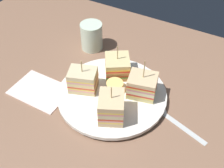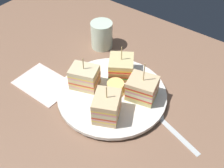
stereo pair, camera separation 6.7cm
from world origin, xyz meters
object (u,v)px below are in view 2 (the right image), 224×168
object	(u,v)px
sandwich_wedge_2	(107,107)
chip_pile	(116,89)
spoon	(163,121)
napkin	(44,84)
drinking_glass	(102,37)
sandwich_wedge_1	(85,77)
sandwich_wedge_0	(121,67)
sandwich_wedge_3	(142,88)
plate	(112,94)

from	to	relation	value
sandwich_wedge_2	chip_pile	xyz separation A→B (cm)	(2.82, -7.23, -2.05)
spoon	napkin	distance (cm)	32.26
drinking_glass	sandwich_wedge_1	bearing A→B (deg)	115.85
sandwich_wedge_0	spoon	size ratio (longest dim) A/B	0.61
sandwich_wedge_3	drinking_glass	size ratio (longest dim) A/B	1.28
sandwich_wedge_3	sandwich_wedge_0	bearing A→B (deg)	-35.78
plate	drinking_glass	size ratio (longest dim) A/B	3.34
plate	spoon	size ratio (longest dim) A/B	1.85
sandwich_wedge_0	sandwich_wedge_3	size ratio (longest dim) A/B	0.86
sandwich_wedge_0	sandwich_wedge_2	distance (cm)	14.42
plate	sandwich_wedge_2	size ratio (longest dim) A/B	2.93
plate	sandwich_wedge_2	distance (cm)	8.11
plate	sandwich_wedge_0	world-z (taller)	sandwich_wedge_0
sandwich_wedge_1	sandwich_wedge_2	size ratio (longest dim) A/B	0.95
sandwich_wedge_0	napkin	distance (cm)	20.77
spoon	drinking_glass	bearing A→B (deg)	-8.21
sandwich_wedge_0	napkin	world-z (taller)	sandwich_wedge_0
sandwich_wedge_1	napkin	world-z (taller)	sandwich_wedge_1
sandwich_wedge_0	chip_pile	size ratio (longest dim) A/B	1.54
plate	chip_pile	xyz separation A→B (cm)	(-0.58, -0.84, 1.63)
sandwich_wedge_1	drinking_glass	size ratio (longest dim) A/B	1.09
sandwich_wedge_2	plate	bearing A→B (deg)	2.28
sandwich_wedge_0	spoon	distance (cm)	17.78
chip_pile	spoon	bearing A→B (deg)	-179.42
sandwich_wedge_1	sandwich_wedge_3	size ratio (longest dim) A/B	0.85
sandwich_wedge_3	napkin	world-z (taller)	sandwich_wedge_3
sandwich_wedge_2	spoon	xyz separation A→B (cm)	(-10.73, -7.37, -4.29)
sandwich_wedge_1	spoon	distance (cm)	21.67
chip_pile	spoon	size ratio (longest dim) A/B	0.40
drinking_glass	spoon	bearing A→B (deg)	154.23
sandwich_wedge_1	sandwich_wedge_3	distance (cm)	14.40
sandwich_wedge_0	sandwich_wedge_1	bearing A→B (deg)	-60.09
sandwich_wedge_3	spoon	size ratio (longest dim) A/B	0.71
plate	sandwich_wedge_1	world-z (taller)	sandwich_wedge_1
sandwich_wedge_0	sandwich_wedge_1	size ratio (longest dim) A/B	1.02
drinking_glass	napkin	bearing A→B (deg)	85.26
sandwich_wedge_3	napkin	size ratio (longest dim) A/B	0.72
sandwich_wedge_1	drinking_glass	distance (cm)	19.11
sandwich_wedge_2	drinking_glass	world-z (taller)	sandwich_wedge_2
sandwich_wedge_1	chip_pile	world-z (taller)	sandwich_wedge_1
plate	sandwich_wedge_1	distance (cm)	8.01
chip_pile	plate	bearing A→B (deg)	55.58
plate	sandwich_wedge_3	size ratio (longest dim) A/B	2.61
chip_pile	drinking_glass	xyz separation A→B (cm)	(15.85, -14.33, 0.85)
sandwich_wedge_0	napkin	xyz separation A→B (cm)	(14.88, 13.96, -3.87)
plate	sandwich_wedge_3	bearing A→B (deg)	-152.31
sandwich_wedge_3	chip_pile	bearing A→B (deg)	9.74
sandwich_wedge_1	sandwich_wedge_2	xyz separation A→B (cm)	(-10.35, 4.38, 0.23)
sandwich_wedge_0	sandwich_wedge_2	world-z (taller)	sandwich_wedge_2
sandwich_wedge_0	plate	bearing A→B (deg)	-14.15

